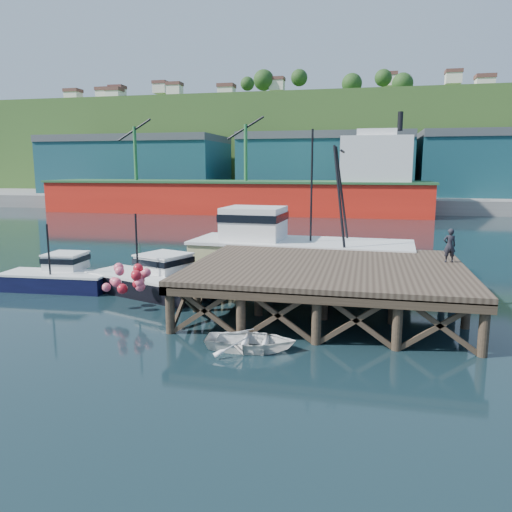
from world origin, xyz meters
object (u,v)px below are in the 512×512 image
(boat_black, at_px, (152,278))
(dinghy, at_px, (251,341))
(boat_navy, at_px, (59,276))
(dockworker, at_px, (450,245))
(trawler, at_px, (296,248))

(boat_black, height_order, dinghy, boat_black)
(boat_black, bearing_deg, dinghy, -24.51)
(boat_black, bearing_deg, boat_navy, -156.74)
(dinghy, bearing_deg, dockworker, -50.34)
(boat_black, xyz_separation_m, dockworker, (14.48, 0.48, 2.13))
(dockworker, bearing_deg, boat_navy, -7.93)
(boat_navy, bearing_deg, boat_black, -0.68)
(boat_navy, height_order, trawler, trawler)
(trawler, height_order, dockworker, trawler)
(dockworker, bearing_deg, boat_black, -8.08)
(boat_navy, distance_m, boat_black, 5.25)
(trawler, bearing_deg, dinghy, -86.15)
(boat_black, relative_size, dockworker, 4.64)
(boat_navy, xyz_separation_m, trawler, (11.96, 5.60, 1.04))
(boat_black, distance_m, trawler, 8.66)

